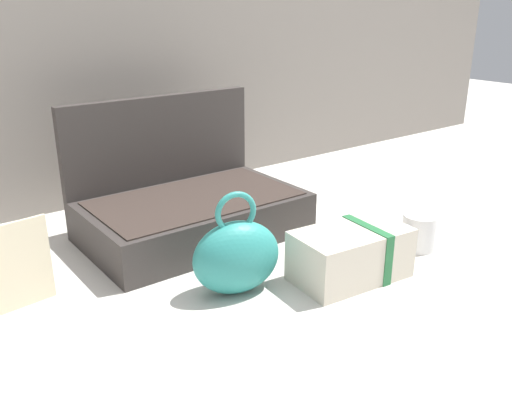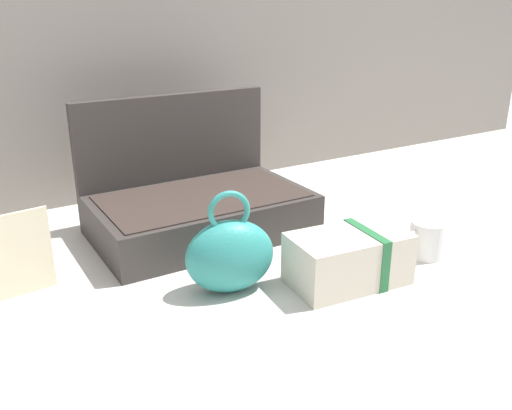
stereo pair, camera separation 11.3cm
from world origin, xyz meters
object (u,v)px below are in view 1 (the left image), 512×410
teal_pouch_handbag (236,256)px  coffee_mug (419,232)px  cream_toiletry_bag (352,254)px  info_card_left (19,265)px  open_suitcase (188,205)px

teal_pouch_handbag → coffee_mug: size_ratio=1.83×
coffee_mug → cream_toiletry_bag: bearing=-178.7°
cream_toiletry_bag → teal_pouch_handbag: bearing=157.5°
info_card_left → teal_pouch_handbag: bearing=-36.3°
teal_pouch_handbag → cream_toiletry_bag: size_ratio=0.84×
open_suitcase → teal_pouch_handbag: size_ratio=2.43×
open_suitcase → info_card_left: open_suitcase is taller
cream_toiletry_bag → coffee_mug: bearing=1.3°
teal_pouch_handbag → coffee_mug: (0.44, -0.09, -0.04)m
teal_pouch_handbag → coffee_mug: teal_pouch_handbag is taller
teal_pouch_handbag → info_card_left: teal_pouch_handbag is taller
open_suitcase → cream_toiletry_bag: open_suitcase is taller
coffee_mug → info_card_left: bearing=160.5°
teal_pouch_handbag → cream_toiletry_bag: bearing=-22.5°
cream_toiletry_bag → info_card_left: 0.63m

